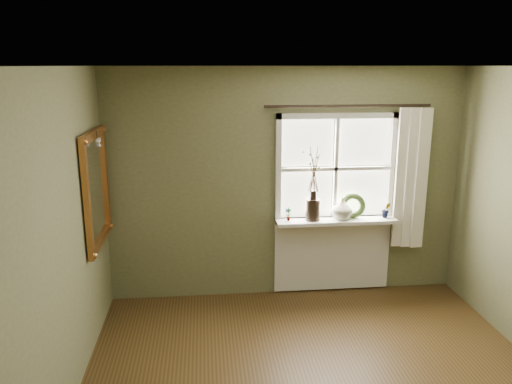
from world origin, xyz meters
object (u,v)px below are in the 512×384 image
object	(u,v)px
cream_vase	(342,208)
gilt_mirror	(96,188)
dark_jug	(313,210)
wreath	(353,208)

from	to	relation	value
cream_vase	gilt_mirror	xyz separation A→B (m)	(-2.58, -0.42, 0.40)
dark_jug	wreath	xyz separation A→B (m)	(0.47, 0.04, -0.01)
dark_jug	gilt_mirror	distance (m)	2.32
gilt_mirror	wreath	bearing A→B (deg)	9.62
cream_vase	wreath	distance (m)	0.14
wreath	gilt_mirror	bearing A→B (deg)	-162.45
dark_jug	wreath	bearing A→B (deg)	4.85
wreath	gilt_mirror	xyz separation A→B (m)	(-2.71, -0.46, 0.42)
dark_jug	cream_vase	bearing A→B (deg)	0.00
dark_jug	gilt_mirror	size ratio (longest dim) A/B	0.21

